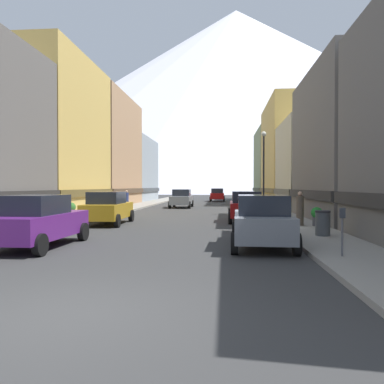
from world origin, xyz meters
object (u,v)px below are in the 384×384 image
Objects in this scene: trash_bin_right at (323,223)px; car_driving_0 at (217,195)px; car_right_0 at (262,221)px; potted_plant_2 at (317,215)px; potted_plant_0 at (71,209)px; streetlamp_right at (264,160)px; car_driving_1 at (182,198)px; car_right_1 at (246,206)px; car_left_0 at (37,221)px; car_left_1 at (108,208)px; pedestrian_0 at (300,210)px; parking_meter_near at (342,225)px; pedestrian_1 at (127,200)px.

car_driving_0 is at bearing 97.13° from trash_bin_right.
car_right_0 reaches higher than potted_plant_2.
streetlamp_right is (12.35, 4.66, 3.36)m from potted_plant_0.
streetlamp_right is (6.95, -9.16, 3.09)m from car_driving_1.
car_right_1 is (0.00, 9.41, 0.00)m from car_right_0.
car_left_1 is at bearing 89.98° from car_left_0.
pedestrian_0 is (-0.10, 3.95, 0.28)m from trash_bin_right.
potted_plant_2 is at bearing -81.04° from car_driving_0.
car_driving_1 is at bearing 102.80° from car_right_0.
car_right_1 is 1.01× the size of car_driving_0.
car_driving_1 reaches higher than potted_plant_2.
pedestrian_0 is at bearing -54.02° from car_right_1.
car_left_0 reaches higher than parking_meter_near.
streetlamp_right is (1.55, 14.59, 3.09)m from car_right_0.
car_left_0 and car_driving_1 have the same top height.
car_driving_1 is at bearing 113.90° from pedestrian_0.
car_driving_0 is 4.49× the size of trash_bin_right.
car_right_0 and car_driving_1 have the same top height.
pedestrian_1 is (-2.45, 13.54, -0.03)m from car_left_1.
trash_bin_right is (7.95, -21.67, -0.26)m from car_driving_1.
parking_meter_near is at bearing -88.65° from streetlamp_right.
car_driving_1 is 5.56m from pedestrian_1.
car_right_0 is 4.55× the size of trash_bin_right.
trash_bin_right is at bearing -55.91° from pedestrian_1.
pedestrian_0 is (13.25, -3.90, 0.29)m from potted_plant_0.
pedestrian_0 is at bearing -6.42° from car_left_1.
parking_meter_near is at bearing -98.71° from potted_plant_2.
car_driving_0 is 3.31× the size of parking_meter_near.
car_driving_0 reaches higher than potted_plant_2.
car_driving_0 is 0.75× the size of streetlamp_right.
car_right_1 is 6.23m from streetlamp_right.
pedestrian_0 is at bearing 33.85° from car_left_0.
streetlamp_right reaches higher than parking_meter_near.
car_left_0 is 9.70m from parking_meter_near.
car_driving_0 is 31.31m from potted_plant_0.
car_driving_1 reaches higher than potted_plant_0.
car_driving_0 is at bearing 74.05° from potted_plant_0.
car_right_1 is 4.83× the size of potted_plant_0.
car_left_0 and car_right_0 have the same top height.
parking_meter_near is 4.51m from trash_bin_right.
parking_meter_near is at bearing -62.52° from pedestrian_1.
car_driving_0 is at bearing 94.11° from car_right_1.
trash_bin_right is 0.17× the size of streetlamp_right.
car_left_1 is at bearing -79.74° from pedestrian_1.
potted_plant_2 is at bearing 81.29° from parking_meter_near.
car_right_1 is 3.33× the size of parking_meter_near.
potted_plant_0 is (-10.80, 9.93, -0.27)m from car_right_0.
potted_plant_0 is at bearing -105.95° from car_driving_0.
car_right_0 is at bearing 5.31° from car_left_0.
car_right_0 is 1.01× the size of car_driving_0.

